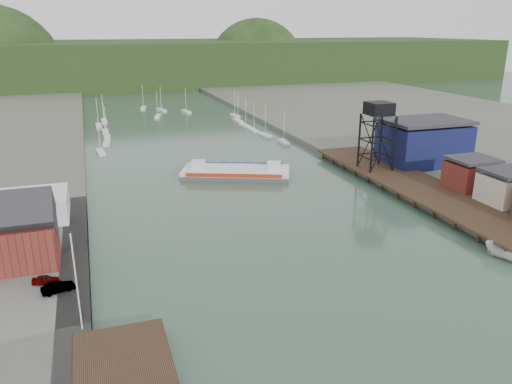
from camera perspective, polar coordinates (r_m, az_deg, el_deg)
ground at (r=63.37m, az=13.55°, el=-15.62°), size 600.00×600.00×0.00m
east_land at (r=177.08m, az=25.49°, el=5.22°), size 120.00×400.00×3.20m
west_quay at (r=72.94m, az=-24.80°, el=-11.36°), size 16.00×80.00×1.60m
west_stage at (r=55.35m, az=-14.69°, el=-20.22°), size 10.00×18.00×1.80m
east_pier at (r=115.84m, az=17.57°, el=0.94°), size 14.00×70.00×2.45m
harbor_building at (r=80.04m, az=-26.09°, el=-4.70°), size 12.20×8.20×8.90m
white_shed at (r=99.70m, az=-25.80°, el=-1.67°), size 18.00×12.00×4.50m
flagpole at (r=60.30m, az=-19.83°, el=-9.73°), size 0.16×0.16×12.00m
lift_tower at (r=122.12m, az=13.86°, el=8.78°), size 6.50×6.50×16.00m
blue_shed at (r=133.78m, az=18.60°, el=5.40°), size 20.50×14.50×11.30m
marina_sailboats at (r=187.79m, az=-9.24°, el=7.54°), size 57.71×92.65×0.90m
distant_hills at (r=346.86m, az=-14.76°, el=13.74°), size 500.00×120.00×80.00m
chain_ferry at (r=122.34m, az=-2.30°, el=2.31°), size 27.95×19.48×3.74m
motorboat at (r=87.83m, az=26.56°, el=-6.21°), size 4.13×6.95×2.52m
car_west_a at (r=74.59m, az=-22.92°, el=-9.20°), size 3.65×1.89×1.19m
car_west_b at (r=71.69m, az=-21.67°, el=-10.09°), size 4.47×2.55×1.39m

